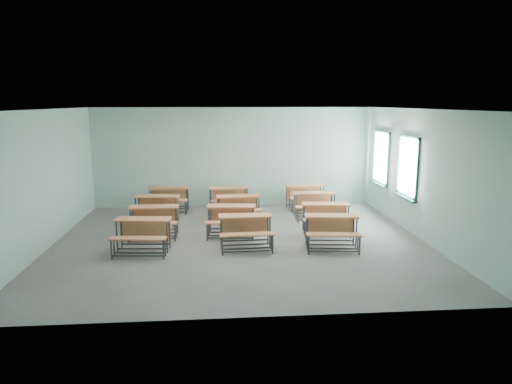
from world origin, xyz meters
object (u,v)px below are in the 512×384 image
desk_unit_r1c1 (231,216)px  desk_unit_r1c0 (154,217)px  desk_unit_r0c0 (142,230)px  desk_unit_r2c0 (156,205)px  desk_unit_r3c1 (229,195)px  desk_unit_r0c1 (246,227)px  desk_unit_r3c2 (306,193)px  desk_unit_r3c0 (169,196)px  desk_unit_r0c2 (332,227)px  desk_unit_r2c1 (239,205)px  desk_unit_r2c2 (315,201)px  desk_unit_r1c2 (326,214)px

desk_unit_r1c1 → desk_unit_r1c0: bearing=-177.3°
desk_unit_r0c0 → desk_unit_r1c0: 1.24m
desk_unit_r2c0 → desk_unit_r3c1: same height
desk_unit_r1c0 → desk_unit_r2c0: 1.36m
desk_unit_r0c1 → desk_unit_r3c2: size_ratio=0.96×
desk_unit_r1c1 → desk_unit_r3c0: same height
desk_unit_r0c1 → desk_unit_r0c2: size_ratio=0.96×
desk_unit_r0c1 → desk_unit_r3c1: bearing=92.8°
desk_unit_r0c0 → desk_unit_r0c2: bearing=4.1°
desk_unit_r0c2 → desk_unit_r1c0: 4.45m
desk_unit_r1c0 → desk_unit_r3c1: bearing=51.4°
desk_unit_r1c1 → desk_unit_r2c1: same height
desk_unit_r0c0 → desk_unit_r2c0: 2.60m
desk_unit_r3c0 → desk_unit_r0c2: bearing=-41.0°
desk_unit_r3c2 → desk_unit_r1c0: bearing=-155.0°
desk_unit_r2c0 → desk_unit_r2c2: size_ratio=1.05×
desk_unit_r2c0 → desk_unit_r2c1: same height
desk_unit_r1c0 → desk_unit_r1c1: 1.95m
desk_unit_r0c2 → desk_unit_r2c1: same height
desk_unit_r3c0 → desk_unit_r3c1: 1.88m
desk_unit_r3c2 → desk_unit_r2c1: bearing=-151.8°
desk_unit_r0c0 → desk_unit_r0c2: 4.34m
desk_unit_r0c2 → desk_unit_r2c1: (-2.05, 2.46, 0.00)m
desk_unit_r0c2 → desk_unit_r1c2: bearing=88.9°
desk_unit_r1c2 → desk_unit_r3c2: 2.71m
desk_unit_r0c0 → desk_unit_r2c0: same height
desk_unit_r2c2 → desk_unit_r3c2: (-0.02, 1.22, 0.00)m
desk_unit_r2c2 → desk_unit_r0c0: bearing=-148.6°
desk_unit_r1c0 → desk_unit_r1c2: size_ratio=0.95×
desk_unit_r1c2 → desk_unit_r3c1: same height
desk_unit_r3c0 → desk_unit_r3c2: same height
desk_unit_r0c0 → desk_unit_r3c2: (4.50, 3.89, 0.00)m
desk_unit_r1c2 → desk_unit_r2c2: bearing=94.5°
desk_unit_r0c0 → desk_unit_r3c1: size_ratio=0.99×
desk_unit_r3c0 → desk_unit_r2c1: bearing=-32.8°
desk_unit_r3c0 → desk_unit_r2c0: bearing=-96.8°
desk_unit_r0c0 → desk_unit_r1c1: 2.34m
desk_unit_r2c2 → desk_unit_r1c2: bearing=-90.1°
desk_unit_r1c0 → desk_unit_r3c1: size_ratio=0.94×
desk_unit_r2c1 → desk_unit_r3c1: same height
desk_unit_r1c0 → desk_unit_r3c1: 3.19m
desk_unit_r1c2 → desk_unit_r1c0: bearing=-175.3°
desk_unit_r2c1 → desk_unit_r1c0: bearing=-157.6°
desk_unit_r0c0 → desk_unit_r0c1: 2.35m
desk_unit_r1c0 → desk_unit_r2c0: size_ratio=0.95×
desk_unit_r1c1 → desk_unit_r3c2: size_ratio=0.99×
desk_unit_r0c0 → desk_unit_r1c1: (2.04, 1.15, 0.00)m
desk_unit_r0c1 → desk_unit_r3c1: (-0.30, 3.63, 0.00)m
desk_unit_r1c2 → desk_unit_r1c1: bearing=-173.9°
desk_unit_r0c2 → desk_unit_r3c0: same height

